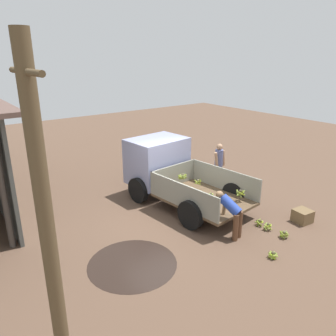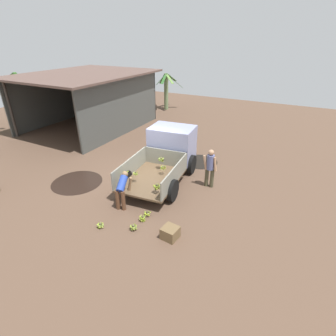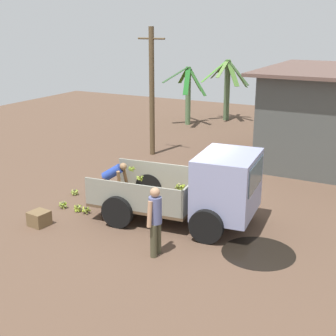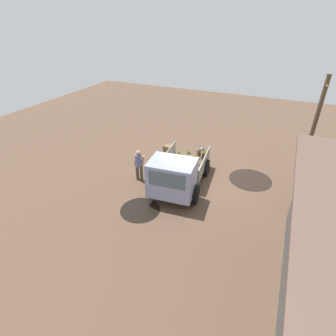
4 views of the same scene
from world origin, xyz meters
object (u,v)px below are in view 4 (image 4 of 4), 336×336
Objects in this scene: banana_bunch_on_ground_2 at (185,155)px; banana_bunch_on_ground_0 at (183,158)px; utility_pole at (314,126)px; cargo_truck at (175,176)px; wooden_crate_0 at (168,148)px; banana_bunch_on_ground_3 at (188,152)px; banana_bunch_on_ground_1 at (207,152)px; person_foreground_visitor at (139,164)px; person_worker_loading at (201,153)px.

banana_bunch_on_ground_0 is at bearing -1.41° from banana_bunch_on_ground_2.
banana_bunch_on_ground_0 is 1.07× the size of banana_bunch_on_ground_2.
cargo_truck is at bearing -48.18° from utility_pole.
banana_bunch_on_ground_2 is 0.50× the size of wooden_crate_0.
banana_bunch_on_ground_2 is 0.91× the size of banana_bunch_on_ground_3.
utility_pole is 6.76m from banana_bunch_on_ground_3.
banana_bunch_on_ground_0 is at bearing -40.34° from banana_bunch_on_ground_1.
banana_bunch_on_ground_2 is at bearing 178.59° from banana_bunch_on_ground_0.
banana_bunch_on_ground_1 is (-4.65, 0.14, -0.96)m from cargo_truck.
cargo_truck reaches higher than person_foreground_visitor.
banana_bunch_on_ground_0 is 0.97× the size of banana_bunch_on_ground_3.
cargo_truck is at bearing 27.79° from wooden_crate_0.
banana_bunch_on_ground_0 is (-3.42, -0.91, -0.94)m from cargo_truck.
banana_bunch_on_ground_2 is at bearing -126.33° from person_worker_loading.
person_foreground_visitor is 1.34× the size of person_worker_loading.
banana_bunch_on_ground_2 is (-3.23, 1.23, -0.81)m from person_foreground_visitor.
banana_bunch_on_ground_1 is at bearing 139.66° from banana_bunch_on_ground_0.
banana_bunch_on_ground_0 is 1.62m from banana_bunch_on_ground_1.
banana_bunch_on_ground_3 reaches higher than banana_bunch_on_ground_2.
wooden_crate_0 is (-3.54, 0.01, -0.73)m from person_foreground_visitor.
cargo_truck is at bearing -18.21° from person_worker_loading.
utility_pole is 3.02× the size of person_foreground_visitor.
utility_pole reaches higher than banana_bunch_on_ground_2.
person_worker_loading is at bearing 82.52° from banana_bunch_on_ground_0.
person_foreground_visitor is at bearing -18.13° from banana_bunch_on_ground_3.
person_foreground_visitor reaches higher than wooden_crate_0.
cargo_truck is 3.66m from banana_bunch_on_ground_0.
person_worker_loading is at bearing 48.62° from banana_bunch_on_ground_3.
person_worker_loading is at bearing -43.36° from person_foreground_visitor.
person_foreground_visitor is at bearing -28.58° from banana_bunch_on_ground_1.
wooden_crate_0 reaches higher than banana_bunch_on_ground_1.
banana_bunch_on_ground_0 is 1.04× the size of banana_bunch_on_ground_1.
banana_bunch_on_ground_3 is at bearing 179.24° from banana_bunch_on_ground_0.
banana_bunch_on_ground_1 is 2.35m from wooden_crate_0.
utility_pole is 5.80m from banana_bunch_on_ground_1.
utility_pole is at bearing 92.18° from person_worker_loading.
banana_bunch_on_ground_3 is at bearing -145.84° from person_worker_loading.
banana_bunch_on_ground_2 is (-0.30, 0.01, -0.00)m from banana_bunch_on_ground_0.
person_foreground_visitor is 6.65× the size of banana_bunch_on_ground_1.
utility_pole reaches higher than person_worker_loading.
cargo_truck is 4.64m from wooden_crate_0.
banana_bunch_on_ground_0 is at bearing -77.48° from utility_pole.
banana_bunch_on_ground_1 is (-1.23, 1.05, -0.02)m from banana_bunch_on_ground_0.
banana_bunch_on_ground_2 is at bearing 75.61° from wooden_crate_0.
banana_bunch_on_ground_0 is at bearing -25.87° from person_foreground_visitor.
cargo_truck is at bearing 13.66° from banana_bunch_on_ground_2.
utility_pole is 19.42× the size of banana_bunch_on_ground_0.
person_foreground_visitor is 6.42× the size of banana_bunch_on_ground_0.
banana_bunch_on_ground_2 is at bearing -24.07° from person_foreground_visitor.
banana_bunch_on_ground_1 is at bearing -31.83° from person_foreground_visitor.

